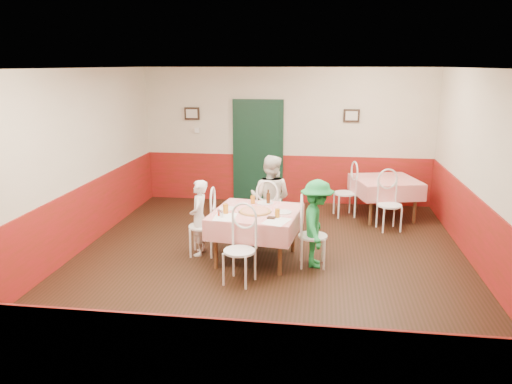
# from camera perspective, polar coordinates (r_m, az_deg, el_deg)

# --- Properties ---
(floor) EXTENTS (7.00, 7.00, 0.00)m
(floor) POSITION_cam_1_polar(r_m,az_deg,el_deg) (7.42, 1.34, -8.22)
(floor) COLOR black
(floor) RESTS_ON ground
(ceiling) EXTENTS (7.00, 7.00, 0.00)m
(ceiling) POSITION_cam_1_polar(r_m,az_deg,el_deg) (6.85, 1.48, 13.94)
(ceiling) COLOR white
(ceiling) RESTS_ON back_wall
(back_wall) EXTENTS (6.00, 0.10, 2.80)m
(back_wall) POSITION_cam_1_polar(r_m,az_deg,el_deg) (10.44, 3.55, 6.37)
(back_wall) COLOR beige
(back_wall) RESTS_ON ground
(front_wall) EXTENTS (6.00, 0.10, 2.80)m
(front_wall) POSITION_cam_1_polar(r_m,az_deg,el_deg) (3.69, -4.69, -8.84)
(front_wall) COLOR beige
(front_wall) RESTS_ON ground
(left_wall) EXTENTS (0.10, 7.00, 2.80)m
(left_wall) POSITION_cam_1_polar(r_m,az_deg,el_deg) (7.91, -20.76, 2.86)
(left_wall) COLOR beige
(left_wall) RESTS_ON ground
(right_wall) EXTENTS (0.10, 7.00, 2.80)m
(right_wall) POSITION_cam_1_polar(r_m,az_deg,el_deg) (7.32, 25.46, 1.52)
(right_wall) COLOR beige
(right_wall) RESTS_ON ground
(wainscot_back) EXTENTS (6.00, 0.03, 1.00)m
(wainscot_back) POSITION_cam_1_polar(r_m,az_deg,el_deg) (10.59, 3.47, 1.53)
(wainscot_back) COLOR maroon
(wainscot_back) RESTS_ON ground
(wainscot_front) EXTENTS (6.00, 0.03, 1.00)m
(wainscot_front) POSITION_cam_1_polar(r_m,az_deg,el_deg) (4.14, -4.38, -20.27)
(wainscot_front) COLOR maroon
(wainscot_front) RESTS_ON ground
(wainscot_left) EXTENTS (0.03, 7.00, 1.00)m
(wainscot_left) POSITION_cam_1_polar(r_m,az_deg,el_deg) (8.12, -20.11, -3.37)
(wainscot_left) COLOR maroon
(wainscot_left) RESTS_ON ground
(wainscot_right) EXTENTS (0.03, 7.00, 1.00)m
(wainscot_right) POSITION_cam_1_polar(r_m,az_deg,el_deg) (7.54, 24.62, -5.15)
(wainscot_right) COLOR maroon
(wainscot_right) RESTS_ON ground
(door) EXTENTS (0.96, 0.06, 2.10)m
(door) POSITION_cam_1_polar(r_m,az_deg,el_deg) (10.50, 0.23, 4.51)
(door) COLOR black
(door) RESTS_ON ground
(picture_left) EXTENTS (0.32, 0.03, 0.26)m
(picture_left) POSITION_cam_1_polar(r_m,az_deg,el_deg) (10.67, -7.33, 8.88)
(picture_left) COLOR black
(picture_left) RESTS_ON back_wall
(picture_right) EXTENTS (0.32, 0.03, 0.26)m
(picture_right) POSITION_cam_1_polar(r_m,az_deg,el_deg) (10.32, 10.87, 8.56)
(picture_right) COLOR black
(picture_right) RESTS_ON back_wall
(thermostat) EXTENTS (0.10, 0.03, 0.10)m
(thermostat) POSITION_cam_1_polar(r_m,az_deg,el_deg) (10.68, -6.75, 7.02)
(thermostat) COLOR white
(thermostat) RESTS_ON back_wall
(main_table) EXTENTS (1.37, 1.37, 0.77)m
(main_table) POSITION_cam_1_polar(r_m,az_deg,el_deg) (7.45, 0.00, -5.03)
(main_table) COLOR red
(main_table) RESTS_ON ground
(second_table) EXTENTS (1.37, 1.37, 0.77)m
(second_table) POSITION_cam_1_polar(r_m,az_deg,el_deg) (9.80, 14.48, -0.72)
(second_table) COLOR red
(second_table) RESTS_ON ground
(chair_left) EXTENTS (0.44, 0.44, 0.90)m
(chair_left) POSITION_cam_1_polar(r_m,az_deg,el_deg) (7.68, -6.15, -3.93)
(chair_left) COLOR white
(chair_left) RESTS_ON ground
(chair_right) EXTENTS (0.45, 0.45, 0.90)m
(chair_right) POSITION_cam_1_polar(r_m,az_deg,el_deg) (7.26, 6.51, -5.03)
(chair_right) COLOR white
(chair_right) RESTS_ON ground
(chair_far) EXTENTS (0.47, 0.47, 0.90)m
(chair_far) POSITION_cam_1_polar(r_m,az_deg,el_deg) (8.21, 1.55, -2.63)
(chair_far) COLOR white
(chair_far) RESTS_ON ground
(chair_near) EXTENTS (0.51, 0.51, 0.90)m
(chair_near) POSITION_cam_1_polar(r_m,az_deg,el_deg) (6.66, -1.92, -6.77)
(chair_near) COLOR white
(chair_near) RESTS_ON ground
(chair_second_a) EXTENTS (0.51, 0.51, 0.90)m
(chair_second_a) POSITION_cam_1_polar(r_m,az_deg,el_deg) (9.72, 10.12, -0.15)
(chair_second_a) COLOR white
(chair_second_a) RESTS_ON ground
(chair_second_b) EXTENTS (0.51, 0.51, 0.90)m
(chair_second_b) POSITION_cam_1_polar(r_m,az_deg,el_deg) (9.07, 15.03, -1.48)
(chair_second_b) COLOR white
(chair_second_b) RESTS_ON ground
(pizza) EXTENTS (0.51, 0.51, 0.03)m
(pizza) POSITION_cam_1_polar(r_m,az_deg,el_deg) (7.27, -0.11, -2.21)
(pizza) COLOR #B74723
(pizza) RESTS_ON main_table
(plate_left) EXTENTS (0.28, 0.28, 0.01)m
(plate_left) POSITION_cam_1_polar(r_m,az_deg,el_deg) (7.44, -3.28, -1.90)
(plate_left) COLOR white
(plate_left) RESTS_ON main_table
(plate_right) EXTENTS (0.28, 0.28, 0.01)m
(plate_right) POSITION_cam_1_polar(r_m,az_deg,el_deg) (7.26, 3.10, -2.31)
(plate_right) COLOR white
(plate_right) RESTS_ON main_table
(plate_far) EXTENTS (0.28, 0.28, 0.01)m
(plate_far) POSITION_cam_1_polar(r_m,az_deg,el_deg) (7.73, 1.01, -1.26)
(plate_far) COLOR white
(plate_far) RESTS_ON main_table
(glass_a) EXTENTS (0.09, 0.09, 0.14)m
(glass_a) POSITION_cam_1_polar(r_m,az_deg,el_deg) (7.21, -3.49, -1.93)
(glass_a) COLOR #BF7219
(glass_a) RESTS_ON main_table
(glass_b) EXTENTS (0.08, 0.08, 0.13)m
(glass_b) POSITION_cam_1_polar(r_m,az_deg,el_deg) (7.01, 2.46, -2.44)
(glass_b) COLOR #BF7219
(glass_b) RESTS_ON main_table
(glass_c) EXTENTS (0.08, 0.08, 0.12)m
(glass_c) POSITION_cam_1_polar(r_m,az_deg,el_deg) (7.71, -0.37, -0.89)
(glass_c) COLOR #BF7219
(glass_c) RESTS_ON main_table
(beer_bottle) EXTENTS (0.06, 0.06, 0.21)m
(beer_bottle) POSITION_cam_1_polar(r_m,az_deg,el_deg) (7.67, 1.41, -0.64)
(beer_bottle) COLOR #381C0A
(beer_bottle) RESTS_ON main_table
(shaker_a) EXTENTS (0.04, 0.04, 0.09)m
(shaker_a) POSITION_cam_1_polar(r_m,az_deg,el_deg) (7.08, -4.03, -2.46)
(shaker_a) COLOR silver
(shaker_a) RESTS_ON main_table
(shaker_b) EXTENTS (0.04, 0.04, 0.09)m
(shaker_b) POSITION_cam_1_polar(r_m,az_deg,el_deg) (7.03, -3.90, -2.58)
(shaker_b) COLOR silver
(shaker_b) RESTS_ON main_table
(shaker_c) EXTENTS (0.04, 0.04, 0.09)m
(shaker_c) POSITION_cam_1_polar(r_m,az_deg,el_deg) (7.10, -4.27, -2.40)
(shaker_c) COLOR #B23319
(shaker_c) RESTS_ON main_table
(menu_left) EXTENTS (0.30, 0.40, 0.00)m
(menu_left) POSITION_cam_1_polar(r_m,az_deg,el_deg) (7.06, -3.55, -2.87)
(menu_left) COLOR white
(menu_left) RESTS_ON main_table
(menu_right) EXTENTS (0.42, 0.48, 0.00)m
(menu_right) POSITION_cam_1_polar(r_m,az_deg,el_deg) (6.87, 2.37, -3.36)
(menu_right) COLOR white
(menu_right) RESTS_ON main_table
(wallet) EXTENTS (0.12, 0.10, 0.02)m
(wallet) POSITION_cam_1_polar(r_m,az_deg,el_deg) (6.98, 1.77, -2.96)
(wallet) COLOR black
(wallet) RESTS_ON main_table
(diner_left) EXTENTS (0.31, 0.44, 1.17)m
(diner_left) POSITION_cam_1_polar(r_m,az_deg,el_deg) (7.66, -6.52, -2.94)
(diner_left) COLOR gray
(diner_left) RESTS_ON ground
(diner_far) EXTENTS (0.79, 0.67, 1.44)m
(diner_far) POSITION_cam_1_polar(r_m,az_deg,el_deg) (8.18, 1.64, -0.74)
(diner_far) COLOR gray
(diner_far) RESTS_ON ground
(diner_right) EXTENTS (0.50, 0.84, 1.28)m
(diner_right) POSITION_cam_1_polar(r_m,az_deg,el_deg) (7.20, 6.95, -3.62)
(diner_right) COLOR gray
(diner_right) RESTS_ON ground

